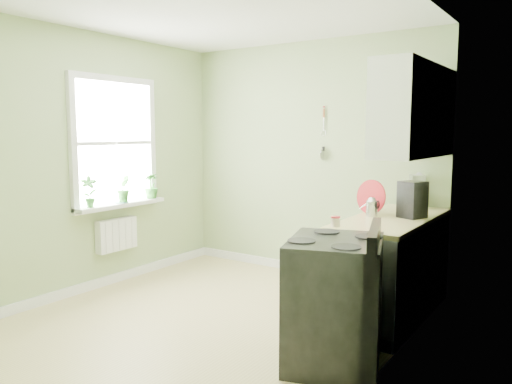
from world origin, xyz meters
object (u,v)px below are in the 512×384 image
Objects in this scene: coffee_maker at (412,200)px; stand_mixer at (417,192)px; stove at (335,301)px; kettle at (372,207)px.

stand_mixer is at bearing 103.15° from coffee_maker.
kettle is at bearing 98.39° from stove.
stove is at bearing -97.37° from coffee_maker.
kettle is (-0.16, 1.10, 0.53)m from stove.
kettle reaches higher than stove.
stove is 1.99m from stand_mixer.
stove is at bearing -81.61° from kettle.
stand_mixer reaches higher than stove.
stove is 5.92× the size of kettle.
stand_mixer reaches higher than coffee_maker.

